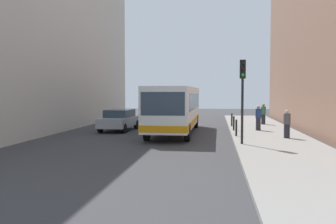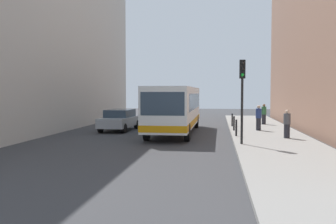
# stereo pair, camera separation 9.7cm
# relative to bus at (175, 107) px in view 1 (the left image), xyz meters

# --- Properties ---
(ground_plane) EXTENTS (80.00, 80.00, 0.00)m
(ground_plane) POSITION_rel_bus_xyz_m (0.37, -2.98, -1.73)
(ground_plane) COLOR #38383A
(sidewalk) EXTENTS (4.40, 40.00, 0.15)m
(sidewalk) POSITION_rel_bus_xyz_m (5.77, -2.98, -1.65)
(sidewalk) COLOR gray
(sidewalk) RESTS_ON ground
(building_left) EXTENTS (7.00, 32.00, 15.19)m
(building_left) POSITION_rel_bus_xyz_m (-11.13, 1.02, 5.87)
(building_left) COLOR #BCB7AD
(building_left) RESTS_ON ground
(bus) EXTENTS (2.59, 11.03, 3.00)m
(bus) POSITION_rel_bus_xyz_m (0.00, 0.00, 0.00)
(bus) COLOR white
(bus) RESTS_ON ground
(car_beside_bus) EXTENTS (2.05, 4.49, 1.48)m
(car_beside_bus) POSITION_rel_bus_xyz_m (-4.06, 1.03, -0.94)
(car_beside_bus) COLOR #A5A8AD
(car_beside_bus) RESTS_ON ground
(traffic_light) EXTENTS (0.28, 0.33, 4.10)m
(traffic_light) POSITION_rel_bus_xyz_m (3.92, -5.79, 1.28)
(traffic_light) COLOR black
(traffic_light) RESTS_ON sidewalk
(bollard_near) EXTENTS (0.11, 0.11, 0.95)m
(bollard_near) POSITION_rel_bus_xyz_m (3.82, -2.40, -1.10)
(bollard_near) COLOR black
(bollard_near) RESTS_ON sidewalk
(bollard_mid) EXTENTS (0.11, 0.11, 0.95)m
(bollard_mid) POSITION_rel_bus_xyz_m (3.82, 0.76, -1.10)
(bollard_mid) COLOR black
(bollard_mid) RESTS_ON sidewalk
(bollard_far) EXTENTS (0.11, 0.11, 0.95)m
(bollard_far) POSITION_rel_bus_xyz_m (3.82, 3.91, -1.10)
(bollard_far) COLOR black
(bollard_far) RESTS_ON sidewalk
(pedestrian_near_signal) EXTENTS (0.38, 0.38, 1.57)m
(pedestrian_near_signal) POSITION_rel_bus_xyz_m (6.55, -3.03, -0.80)
(pedestrian_near_signal) COLOR #26262D
(pedestrian_near_signal) RESTS_ON sidewalk
(pedestrian_mid_sidewalk) EXTENTS (0.38, 0.38, 1.67)m
(pedestrian_mid_sidewalk) POSITION_rel_bus_xyz_m (5.45, 1.03, -0.74)
(pedestrian_mid_sidewalk) COLOR #26262D
(pedestrian_mid_sidewalk) RESTS_ON sidewalk
(pedestrian_far_sidewalk) EXTENTS (0.38, 0.38, 1.62)m
(pedestrian_far_sidewalk) POSITION_rel_bus_xyz_m (6.37, 5.91, -0.77)
(pedestrian_far_sidewalk) COLOR #26262D
(pedestrian_far_sidewalk) RESTS_ON sidewalk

